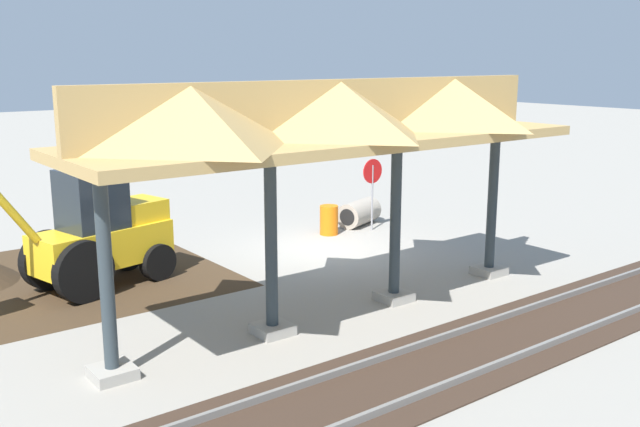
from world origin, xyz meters
TOP-DOWN VIEW (x-y plane):
  - ground_plane at (0.00, 0.00)m, footprint 120.00×120.00m
  - dirt_work_zone at (7.57, -1.81)m, footprint 8.83×7.00m
  - platform_canopy at (3.06, 4.34)m, footprint 10.94×3.20m
  - rail_tracks at (0.00, 7.35)m, footprint 60.00×2.58m
  - stop_sign at (-2.59, -0.96)m, footprint 0.76×0.06m
  - backhoe at (6.30, -0.64)m, footprint 5.29×2.33m
  - concrete_pipe at (-2.71, -1.73)m, footprint 1.75×1.32m
  - traffic_barrel at (-1.17, -1.33)m, footprint 0.56×0.56m

SIDE VIEW (x-z plane):
  - ground_plane at x=0.00m, z-range 0.00..0.00m
  - dirt_work_zone at x=7.57m, z-range 0.00..0.01m
  - rail_tracks at x=0.00m, z-range -0.05..0.10m
  - concrete_pipe at x=-2.71m, z-range 0.00..0.81m
  - traffic_barrel at x=-1.17m, z-range 0.00..0.90m
  - backhoe at x=6.30m, z-range -0.14..2.68m
  - stop_sign at x=-2.59m, z-range 0.49..2.75m
  - platform_canopy at x=3.06m, z-range 1.70..6.60m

